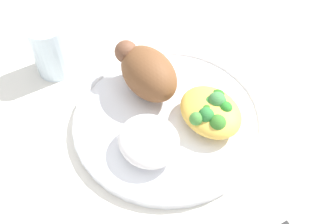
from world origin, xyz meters
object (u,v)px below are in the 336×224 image
plate (168,119)px  roasted_chicken (147,72)px  water_glass (51,48)px  rice_pile (149,141)px  mac_cheese_with_broccoli (211,111)px

plate → roasted_chicken: roasted_chicken is taller
water_glass → rice_pile: bearing=-170.3°
mac_cheese_with_broccoli → roasted_chicken: bearing=22.1°
roasted_chicken → water_glass: size_ratio=1.29×
mac_cheese_with_broccoli → water_glass: bearing=30.4°
plate → rice_pile: (-0.03, 0.06, 0.03)m
roasted_chicken → water_glass: 0.18m
plate → roasted_chicken: 0.08m
roasted_chicken → mac_cheese_with_broccoli: roasted_chicken is taller
roasted_chicken → mac_cheese_with_broccoli: bearing=-157.9°
rice_pile → mac_cheese_with_broccoli: 0.11m
mac_cheese_with_broccoli → water_glass: (0.25, 0.15, 0.01)m
roasted_chicken → mac_cheese_with_broccoli: 0.12m
plate → roasted_chicken: size_ratio=2.39×
plate → water_glass: water_glass is taller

